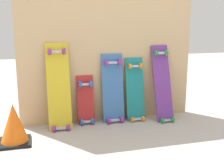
% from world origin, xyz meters
% --- Properties ---
extents(ground_plane, '(12.00, 12.00, 0.00)m').
position_xyz_m(ground_plane, '(0.00, 0.00, 0.00)').
color(ground_plane, '#B2AAA0').
extents(plywood_wall_panel, '(1.87, 0.04, 1.89)m').
position_xyz_m(plywood_wall_panel, '(0.00, 0.07, 0.95)').
color(plywood_wall_panel, tan).
rests_on(plywood_wall_panel, ground).
extents(skateboard_yellow, '(0.23, 0.26, 0.91)m').
position_xyz_m(skateboard_yellow, '(-0.54, -0.06, 0.39)').
color(skateboard_yellow, gold).
rests_on(skateboard_yellow, ground).
extents(skateboard_red, '(0.18, 0.16, 0.57)m').
position_xyz_m(skateboard_red, '(-0.27, -0.01, 0.22)').
color(skateboard_red, '#B22626').
rests_on(skateboard_red, ground).
extents(skateboard_blue, '(0.23, 0.18, 0.78)m').
position_xyz_m(skateboard_blue, '(0.02, -0.02, 0.33)').
color(skateboard_blue, '#386BAD').
rests_on(skateboard_blue, ground).
extents(skateboard_teal, '(0.20, 0.19, 0.74)m').
position_xyz_m(skateboard_teal, '(0.27, -0.03, 0.30)').
color(skateboard_teal, '#197A7F').
rests_on(skateboard_teal, ground).
extents(skateboard_purple, '(0.19, 0.31, 0.87)m').
position_xyz_m(skateboard_purple, '(0.56, -0.09, 0.36)').
color(skateboard_purple, '#6B338C').
rests_on(skateboard_purple, ground).
extents(traffic_cone, '(0.27, 0.27, 0.36)m').
position_xyz_m(traffic_cone, '(-0.96, -0.36, 0.18)').
color(traffic_cone, black).
rests_on(traffic_cone, ground).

